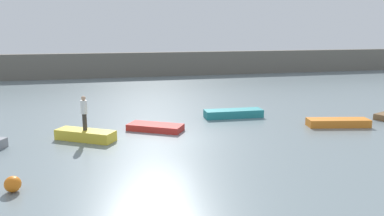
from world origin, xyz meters
TOP-DOWN VIEW (x-y plane):
  - ground_plane at (0.00, 0.00)m, footprint 120.00×120.00m
  - embankment_wall at (0.00, 26.75)m, footprint 80.00×1.20m
  - rowboat_yellow at (-4.16, 0.72)m, footprint 3.12×2.49m
  - rowboat_red at (-0.42, 1.78)m, footprint 3.24×2.64m
  - rowboat_teal at (4.93, 3.85)m, footprint 3.77×1.25m
  - rowboat_orange at (10.04, 0.16)m, footprint 3.67×1.71m
  - person_white_shirt at (-4.16, 0.72)m, footprint 0.32×0.32m
  - mooring_buoy at (-6.47, -5.27)m, footprint 0.57×0.57m

SIDE VIEW (x-z plane):
  - ground_plane at x=0.00m, z-range 0.00..0.00m
  - rowboat_red at x=-0.42m, z-range 0.00..0.36m
  - rowboat_orange at x=10.04m, z-range 0.00..0.44m
  - rowboat_teal at x=4.93m, z-range 0.00..0.49m
  - rowboat_yellow at x=-4.16m, z-range 0.00..0.53m
  - mooring_buoy at x=-6.47m, z-range 0.00..0.57m
  - embankment_wall at x=0.00m, z-range 0.00..2.83m
  - person_white_shirt at x=-4.16m, z-range 0.62..2.39m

